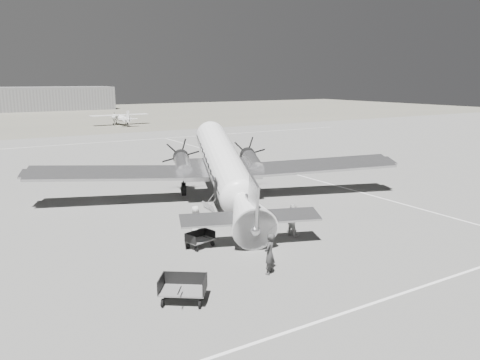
% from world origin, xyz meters
% --- Properties ---
extents(ground, '(260.00, 260.00, 0.00)m').
position_xyz_m(ground, '(0.00, 0.00, 0.00)').
color(ground, slate).
rests_on(ground, ground).
extents(taxi_line_near, '(60.00, 0.15, 0.01)m').
position_xyz_m(taxi_line_near, '(0.00, -14.00, 0.01)').
color(taxi_line_near, silver).
rests_on(taxi_line_near, ground).
extents(taxi_line_right, '(0.15, 80.00, 0.01)m').
position_xyz_m(taxi_line_right, '(12.00, 0.00, 0.01)').
color(taxi_line_right, silver).
rests_on(taxi_line_right, ground).
extents(taxi_line_horizon, '(90.00, 0.15, 0.01)m').
position_xyz_m(taxi_line_horizon, '(0.00, 40.00, 0.01)').
color(taxi_line_horizon, silver).
rests_on(taxi_line_horizon, ground).
extents(grass_infield, '(260.00, 90.00, 0.01)m').
position_xyz_m(grass_infield, '(0.00, 95.00, 0.00)').
color(grass_infield, '#5F5C50').
rests_on(grass_infield, ground).
extents(hangar_main, '(42.00, 14.00, 6.60)m').
position_xyz_m(hangar_main, '(5.00, 120.00, 3.30)').
color(hangar_main, slate).
rests_on(hangar_main, ground).
extents(dc3_airliner, '(31.92, 26.86, 5.18)m').
position_xyz_m(dc3_airliner, '(1.03, 1.67, 2.59)').
color(dc3_airliner, '#B2B2B5').
rests_on(dc3_airliner, ground).
extents(light_plane_right, '(11.58, 9.52, 2.34)m').
position_xyz_m(light_plane_right, '(12.49, 63.58, 1.17)').
color(light_plane_right, silver).
rests_on(light_plane_right, ground).
extents(baggage_cart_near, '(1.71, 1.41, 0.84)m').
position_xyz_m(baggage_cart_near, '(-4.10, -4.86, 0.42)').
color(baggage_cart_near, '#5C5C5C').
rests_on(baggage_cart_near, ground).
extents(baggage_cart_far, '(2.32, 2.18, 1.07)m').
position_xyz_m(baggage_cart_far, '(-7.42, -10.11, 0.53)').
color(baggage_cart_far, '#5C5C5C').
rests_on(baggage_cart_far, ground).
extents(ground_crew, '(0.83, 0.76, 1.90)m').
position_xyz_m(ground_crew, '(-2.93, -9.52, 0.95)').
color(ground_crew, '#303030').
rests_on(ground_crew, ground).
extents(ramp_agent, '(0.85, 1.00, 1.80)m').
position_xyz_m(ramp_agent, '(1.21, -5.77, 0.90)').
color(ramp_agent, '#B6B6B4').
rests_on(ramp_agent, ground).
extents(passenger, '(0.56, 0.83, 1.65)m').
position_xyz_m(passenger, '(-3.37, -2.79, 0.83)').
color(passenger, '#B8B8B5').
rests_on(passenger, ground).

